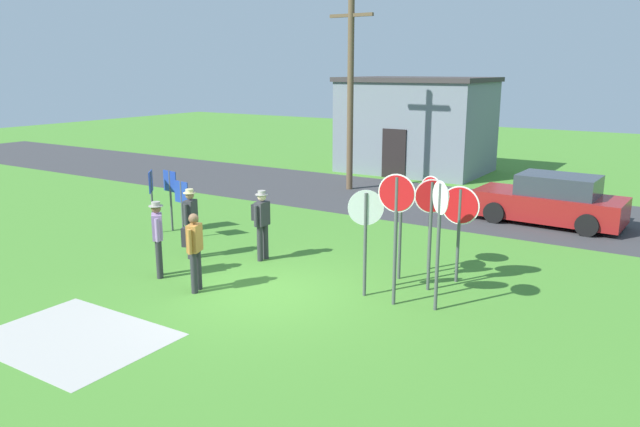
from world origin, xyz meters
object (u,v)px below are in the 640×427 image
at_px(stop_sign_low_front, 401,210).
at_px(person_in_blue, 262,220).
at_px(stop_sign_nearest, 366,224).
at_px(stop_sign_leaning_right, 397,211).
at_px(person_near_signs, 158,235).
at_px(parked_car_on_street, 551,201).
at_px(stop_sign_center_cluster, 439,225).
at_px(info_panel_leftmost, 151,191).
at_px(utility_pole, 350,92).
at_px(info_panel_rightmost, 182,199).
at_px(info_panel_middle, 170,190).
at_px(stop_sign_tallest, 431,216).
at_px(person_in_dark_shirt, 191,219).
at_px(stop_sign_rear_right, 396,217).
at_px(stop_sign_far_back, 431,206).
at_px(person_with_sunhat, 194,247).
at_px(stop_sign_rear_left, 459,217).

height_order(stop_sign_low_front, person_in_blue, stop_sign_low_front).
distance_m(stop_sign_nearest, stop_sign_leaning_right, 0.94).
bearing_deg(stop_sign_nearest, person_near_signs, -161.87).
height_order(parked_car_on_street, stop_sign_leaning_right, stop_sign_leaning_right).
bearing_deg(stop_sign_center_cluster, info_panel_leftmost, 173.54).
bearing_deg(stop_sign_low_front, utility_pole, 126.07).
bearing_deg(stop_sign_leaning_right, info_panel_leftmost, 178.55).
distance_m(info_panel_leftmost, info_panel_rightmost, 1.15).
bearing_deg(info_panel_middle, stop_sign_low_front, -1.95).
relative_size(stop_sign_leaning_right, info_panel_leftmost, 1.35).
xyz_separation_m(stop_sign_low_front, info_panel_middle, (-7.38, 0.25, -0.37)).
relative_size(stop_sign_tallest, info_panel_rightmost, 1.48).
bearing_deg(info_panel_middle, person_near_signs, -47.85).
height_order(stop_sign_leaning_right, person_near_signs, stop_sign_leaning_right).
height_order(utility_pole, stop_sign_center_cluster, utility_pole).
relative_size(person_in_dark_shirt, info_panel_leftmost, 0.97).
distance_m(stop_sign_rear_right, person_in_blue, 4.20).
relative_size(parked_car_on_street, info_panel_middle, 2.50).
distance_m(stop_sign_nearest, stop_sign_center_cluster, 1.55).
relative_size(stop_sign_tallest, stop_sign_nearest, 1.07).
bearing_deg(info_panel_leftmost, info_panel_middle, 65.85).
relative_size(stop_sign_far_back, person_in_blue, 1.28).
bearing_deg(person_in_dark_shirt, person_with_sunhat, -44.19).
xyz_separation_m(parked_car_on_street, info_panel_rightmost, (-8.14, -7.25, 0.42)).
height_order(person_in_blue, info_panel_middle, info_panel_middle).
bearing_deg(info_panel_leftmost, person_near_signs, -40.48).
bearing_deg(stop_sign_nearest, stop_sign_leaning_right, 73.95).
xyz_separation_m(stop_sign_tallest, stop_sign_rear_right, (-0.26, -1.14, 0.18)).
relative_size(stop_sign_rear_right, person_in_dark_shirt, 1.52).
distance_m(person_near_signs, info_panel_middle, 4.12).
bearing_deg(stop_sign_rear_left, person_near_signs, -150.22).
xyz_separation_m(info_panel_middle, info_panel_rightmost, (0.91, -0.46, -0.10)).
distance_m(person_in_blue, info_panel_leftmost, 4.17).
xyz_separation_m(stop_sign_far_back, person_in_dark_shirt, (-5.31, -2.33, -0.53)).
bearing_deg(parked_car_on_street, info_panel_leftmost, -141.84).
relative_size(stop_sign_low_front, stop_sign_center_cluster, 0.92).
height_order(stop_sign_rear_left, person_with_sunhat, stop_sign_rear_left).
distance_m(stop_sign_far_back, info_panel_rightmost, 6.87).
bearing_deg(info_panel_leftmost, person_with_sunhat, -32.82).
relative_size(person_with_sunhat, person_in_blue, 0.97).
distance_m(stop_sign_rear_right, stop_sign_low_front, 1.58).
height_order(stop_sign_low_front, stop_sign_leaning_right, stop_sign_leaning_right).
height_order(utility_pole, stop_sign_leaning_right, utility_pole).
xyz_separation_m(stop_sign_far_back, person_in_blue, (-3.73, -1.53, -0.50)).
relative_size(utility_pole, person_in_dark_shirt, 4.09).
bearing_deg(stop_sign_rear_left, person_with_sunhat, -141.41).
bearing_deg(stop_sign_leaning_right, stop_sign_center_cluster, -32.67).
xyz_separation_m(stop_sign_rear_left, stop_sign_far_back, (-0.87, 0.49, 0.03)).
xyz_separation_m(person_in_blue, person_in_dark_shirt, (-1.58, -0.79, -0.03)).
bearing_deg(parked_car_on_street, stop_sign_rear_left, -94.53).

